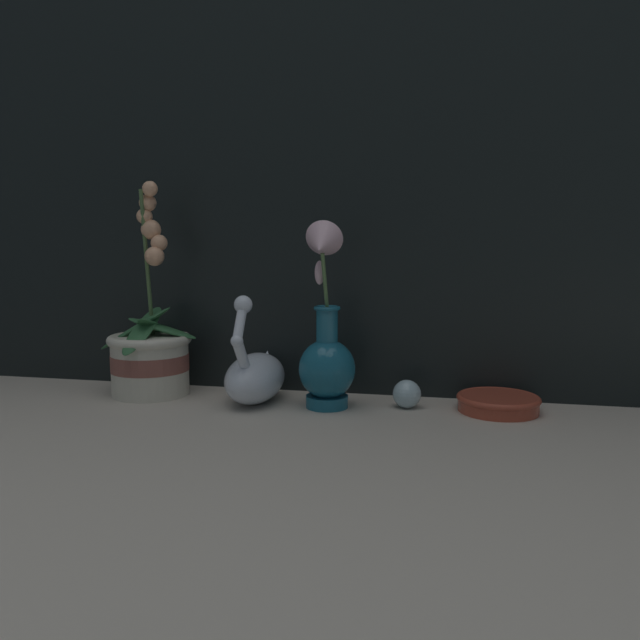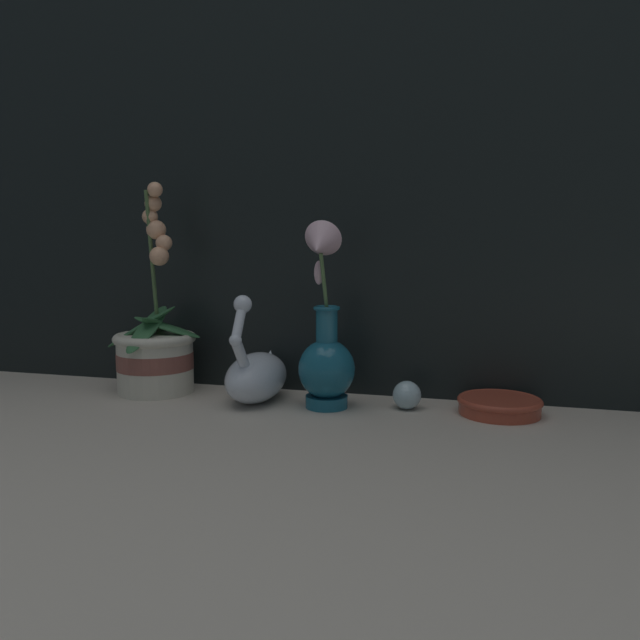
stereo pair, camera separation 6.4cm
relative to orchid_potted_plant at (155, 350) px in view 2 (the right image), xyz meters
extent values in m
plane|color=#BCB2A3|center=(0.36, -0.13, -0.09)|extent=(2.80, 2.80, 0.00)
cube|color=black|center=(0.36, 0.11, 0.51)|extent=(2.80, 0.03, 1.20)
cylinder|color=beige|center=(0.00, 0.00, -0.03)|extent=(0.16, 0.16, 0.12)
cylinder|color=brown|center=(0.00, 0.00, -0.02)|extent=(0.16, 0.16, 0.03)
torus|color=beige|center=(0.00, 0.00, 0.03)|extent=(0.17, 0.17, 0.02)
cylinder|color=#4C6B3D|center=(0.00, 0.00, 0.18)|extent=(0.01, 0.04, 0.29)
ellipsoid|color=#2D6038|center=(0.03, 0.00, 0.05)|extent=(0.15, 0.06, 0.05)
ellipsoid|color=#2D6038|center=(-0.01, 0.03, 0.05)|extent=(0.07, 0.17, 0.06)
ellipsoid|color=#2D6038|center=(-0.03, -0.01, 0.05)|extent=(0.16, 0.08, 0.10)
ellipsoid|color=#2D6038|center=(0.00, -0.03, 0.05)|extent=(0.04, 0.15, 0.09)
sphere|color=#E5A87F|center=(0.02, -0.01, 0.33)|extent=(0.03, 0.03, 0.03)
sphere|color=#E5A87F|center=(0.00, 0.00, 0.30)|extent=(0.03, 0.03, 0.03)
sphere|color=#E5A87F|center=(0.00, 0.00, 0.27)|extent=(0.03, 0.03, 0.03)
sphere|color=#E5A87F|center=(0.01, 0.00, 0.25)|extent=(0.04, 0.04, 0.04)
sphere|color=#E5A87F|center=(0.03, 0.00, 0.22)|extent=(0.03, 0.03, 0.03)
sphere|color=#E5A87F|center=(0.02, -0.01, 0.19)|extent=(0.04, 0.04, 0.04)
ellipsoid|color=silver|center=(0.23, -0.02, -0.04)|extent=(0.11, 0.19, 0.10)
cone|color=silver|center=(0.23, 0.05, -0.03)|extent=(0.05, 0.07, 0.07)
cylinder|color=silver|center=(0.23, -0.09, 0.02)|extent=(0.02, 0.06, 0.07)
sphere|color=silver|center=(0.23, -0.12, 0.05)|extent=(0.02, 0.02, 0.02)
cylinder|color=silver|center=(0.23, -0.10, 0.08)|extent=(0.02, 0.05, 0.07)
sphere|color=silver|center=(0.23, -0.08, 0.11)|extent=(0.03, 0.03, 0.03)
cylinder|color=#195B75|center=(0.37, -0.03, -0.08)|extent=(0.08, 0.08, 0.02)
ellipsoid|color=#195B75|center=(0.37, -0.03, -0.01)|extent=(0.11, 0.11, 0.11)
cylinder|color=#195B75|center=(0.37, -0.03, 0.07)|extent=(0.04, 0.04, 0.06)
torus|color=#195B75|center=(0.37, -0.03, 0.10)|extent=(0.05, 0.05, 0.01)
cylinder|color=#567A47|center=(0.37, -0.05, 0.15)|extent=(0.01, 0.05, 0.10)
cone|color=beige|center=(0.37, -0.08, 0.22)|extent=(0.07, 0.08, 0.08)
ellipsoid|color=beige|center=(0.36, -0.04, 0.17)|extent=(0.02, 0.02, 0.04)
sphere|color=silver|center=(0.52, 0.00, -0.06)|extent=(0.05, 0.05, 0.05)
cylinder|color=#A8422D|center=(0.69, 0.01, -0.07)|extent=(0.15, 0.15, 0.03)
torus|color=#A8422D|center=(0.69, 0.01, -0.06)|extent=(0.15, 0.15, 0.01)
camera|label=1|loc=(0.60, -1.16, 0.22)|focal=35.00mm
camera|label=2|loc=(0.66, -1.14, 0.22)|focal=35.00mm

